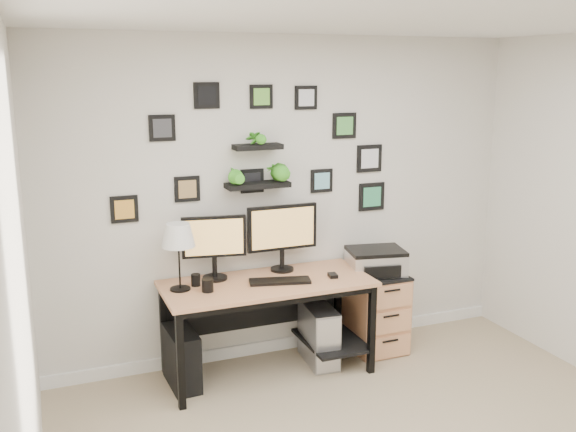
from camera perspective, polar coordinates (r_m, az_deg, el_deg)
name	(u,v)px	position (r m, az deg, el deg)	size (l,w,h in m)	color
room	(290,342)	(5.59, 0.14, -11.17)	(4.00, 4.00, 4.00)	tan
desk	(270,295)	(5.00, -1.60, -7.02)	(1.60, 0.70, 0.75)	tan
monitor_left	(214,243)	(4.91, -6.59, -2.38)	(0.49, 0.22, 0.50)	black
monitor_right	(282,232)	(5.08, -0.51, -1.44)	(0.58, 0.19, 0.54)	black
keyboard	(280,281)	(4.89, -0.72, -5.81)	(0.46, 0.15, 0.02)	black
mouse	(333,275)	(5.02, 4.00, -5.29)	(0.06, 0.09, 0.03)	black
table_lamp	(178,237)	(4.69, -9.73, -1.84)	(0.25, 0.25, 0.50)	black
mug	(208,285)	(4.72, -7.16, -6.13)	(0.09, 0.09, 0.10)	black
pen_cup	(196,280)	(4.86, -8.20, -5.65)	(0.07, 0.07, 0.09)	black
pc_tower_black	(182,358)	(4.98, -9.44, -12.34)	(0.19, 0.44, 0.44)	black
pc_tower_grey	(319,334)	(5.28, 2.76, -10.47)	(0.25, 0.50, 0.47)	gray
file_cabinet	(375,311)	(5.53, 7.74, -8.34)	(0.43, 0.53, 0.67)	tan
printer	(376,261)	(5.39, 7.81, -4.00)	(0.51, 0.44, 0.21)	silver
wall_decor	(264,159)	(5.02, -2.11, 5.11)	(2.29, 0.18, 1.09)	black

